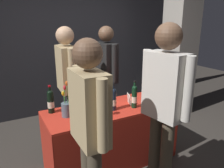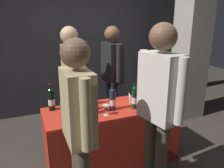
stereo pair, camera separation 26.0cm
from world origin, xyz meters
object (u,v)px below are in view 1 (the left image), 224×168
(wine_glass_mid, at_px, (150,92))
(vendor_presenter, at_px, (67,78))
(flower_vase, at_px, (66,108))
(display_bottle_0, at_px, (134,96))
(featured_wine_bottle, at_px, (81,102))
(wine_glass_near_taster, at_px, (108,108))
(tasting_table, at_px, (112,125))
(wine_glass_near_vendor, at_px, (153,95))
(concrete_pillar, at_px, (181,36))
(taster_foreground_right, at_px, (164,99))

(wine_glass_mid, bearing_deg, vendor_presenter, 147.70)
(flower_vase, bearing_deg, display_bottle_0, -10.37)
(featured_wine_bottle, distance_m, vendor_presenter, 0.62)
(wine_glass_near_taster, relative_size, flower_vase, 0.31)
(tasting_table, height_order, wine_glass_mid, wine_glass_mid)
(wine_glass_near_vendor, bearing_deg, wine_glass_near_taster, -172.36)
(wine_glass_near_vendor, xyz_separation_m, wine_glass_near_taster, (-0.71, -0.10, -0.01))
(tasting_table, height_order, wine_glass_near_vendor, wine_glass_near_vendor)
(wine_glass_mid, bearing_deg, display_bottle_0, -157.03)
(featured_wine_bottle, bearing_deg, display_bottle_0, -12.27)
(concrete_pillar, xyz_separation_m, wine_glass_mid, (-1.31, -0.81, -0.64))
(featured_wine_bottle, height_order, wine_glass_near_taster, featured_wine_bottle)
(tasting_table, relative_size, wine_glass_mid, 12.54)
(display_bottle_0, xyz_separation_m, flower_vase, (-0.80, 0.15, -0.05))
(wine_glass_mid, bearing_deg, wine_glass_near_taster, -164.48)
(concrete_pillar, xyz_separation_m, featured_wine_bottle, (-2.29, -0.82, -0.60))
(concrete_pillar, relative_size, display_bottle_0, 8.76)
(featured_wine_bottle, height_order, wine_glass_near_vendor, featured_wine_bottle)
(featured_wine_bottle, height_order, flower_vase, flower_vase)
(vendor_presenter, height_order, taster_foreground_right, taster_foreground_right)
(wine_glass_mid, distance_m, flower_vase, 1.15)
(tasting_table, bearing_deg, taster_foreground_right, -76.30)
(wine_glass_near_vendor, distance_m, wine_glass_near_taster, 0.72)
(tasting_table, height_order, display_bottle_0, display_bottle_0)
(wine_glass_mid, xyz_separation_m, vendor_presenter, (-0.94, 0.59, 0.18))
(wine_glass_near_taster, height_order, flower_vase, flower_vase)
(tasting_table, bearing_deg, vendor_presenter, 119.73)
(wine_glass_mid, relative_size, vendor_presenter, 0.08)
(wine_glass_near_vendor, bearing_deg, flower_vase, 174.53)
(display_bottle_0, height_order, wine_glass_near_vendor, display_bottle_0)
(display_bottle_0, distance_m, vendor_presenter, 0.96)
(vendor_presenter, bearing_deg, taster_foreground_right, 25.62)
(concrete_pillar, distance_m, wine_glass_mid, 1.67)
(wine_glass_mid, distance_m, taster_foreground_right, 0.87)
(featured_wine_bottle, relative_size, wine_glass_near_vendor, 2.40)
(wine_glass_near_vendor, relative_size, flower_vase, 0.33)
(wine_glass_mid, bearing_deg, featured_wine_bottle, -179.46)
(display_bottle_0, xyz_separation_m, wine_glass_near_vendor, (0.33, 0.04, -0.05))
(concrete_pillar, relative_size, tasting_table, 1.82)
(tasting_table, relative_size, vendor_presenter, 0.96)
(concrete_pillar, relative_size, wine_glass_mid, 22.84)
(concrete_pillar, relative_size, wine_glass_near_taster, 24.30)
(taster_foreground_right, bearing_deg, display_bottle_0, -15.94)
(display_bottle_0, relative_size, wine_glass_mid, 2.61)
(featured_wine_bottle, distance_m, display_bottle_0, 0.65)
(featured_wine_bottle, xyz_separation_m, wine_glass_mid, (0.98, 0.01, -0.04))
(display_bottle_0, bearing_deg, flower_vase, 169.63)
(featured_wine_bottle, relative_size, display_bottle_0, 0.92)
(featured_wine_bottle, relative_size, flower_vase, 0.79)
(display_bottle_0, relative_size, wine_glass_near_taster, 2.77)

